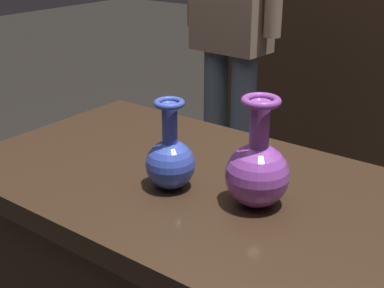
{
  "coord_description": "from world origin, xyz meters",
  "views": [
    {
      "loc": [
        0.59,
        -0.87,
        1.33
      ],
      "look_at": [
        -0.03,
        -0.03,
        0.9
      ],
      "focal_mm": 49.18,
      "sensor_mm": 36.0,
      "label": 1
    }
  ],
  "objects": [
    {
      "name": "visitor_near_left",
      "position": [
        -0.61,
        1.01,
        1.01
      ],
      "size": [
        0.47,
        0.2,
        1.7
      ],
      "rotation": [
        0.0,
        0.0,
        3.08
      ],
      "color": "slate",
      "rests_on": "ground_plane"
    },
    {
      "name": "vase_tall_behind",
      "position": [
        0.12,
        -0.02,
        0.88
      ],
      "size": [
        0.13,
        0.13,
        0.23
      ],
      "color": "#7A388E",
      "rests_on": "display_plinth"
    },
    {
      "name": "vase_centerpiece",
      "position": [
        -0.07,
        -0.07,
        0.87
      ],
      "size": [
        0.11,
        0.11,
        0.2
      ],
      "color": "#2D429E",
      "rests_on": "display_plinth"
    }
  ]
}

